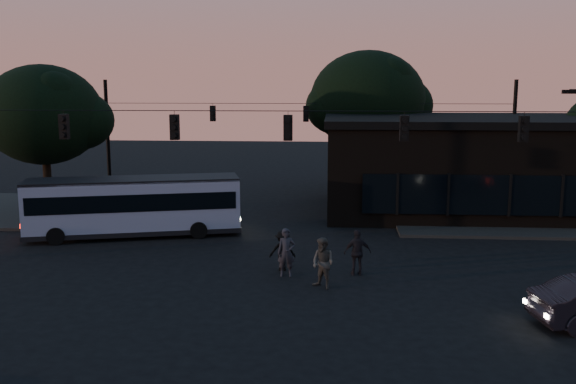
# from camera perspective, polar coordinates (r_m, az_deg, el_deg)

# --- Properties ---
(ground) EXTENTS (120.00, 120.00, 0.00)m
(ground) POSITION_cam_1_polar(r_m,az_deg,el_deg) (22.32, -0.74, -9.35)
(ground) COLOR black
(ground) RESTS_ON ground
(sidewalk_far_right) EXTENTS (14.00, 10.00, 0.15)m
(sidewalk_far_right) POSITION_cam_1_polar(r_m,az_deg,el_deg) (37.19, 19.96, -2.09)
(sidewalk_far_right) COLOR black
(sidewalk_far_right) RESTS_ON ground
(sidewalk_far_left) EXTENTS (14.00, 10.00, 0.15)m
(sidewalk_far_left) POSITION_cam_1_polar(r_m,az_deg,el_deg) (39.09, -19.82, -1.54)
(sidewalk_far_left) COLOR black
(sidewalk_far_left) RESTS_ON ground
(building) EXTENTS (15.40, 10.41, 5.40)m
(building) POSITION_cam_1_polar(r_m,az_deg,el_deg) (37.97, 15.02, 2.42)
(building) COLOR black
(building) RESTS_ON ground
(tree_behind) EXTENTS (7.60, 7.60, 9.43)m
(tree_behind) POSITION_cam_1_polar(r_m,az_deg,el_deg) (43.10, 7.10, 8.14)
(tree_behind) COLOR black
(tree_behind) RESTS_ON ground
(tree_left) EXTENTS (6.40, 6.40, 8.30)m
(tree_left) POSITION_cam_1_polar(r_m,az_deg,el_deg) (37.56, -20.91, 6.42)
(tree_left) COLOR black
(tree_left) RESTS_ON ground
(signal_rig_near) EXTENTS (26.24, 0.30, 7.50)m
(signal_rig_near) POSITION_cam_1_polar(r_m,az_deg,el_deg) (25.25, 0.00, 3.24)
(signal_rig_near) COLOR black
(signal_rig_near) RESTS_ON ground
(signal_rig_far) EXTENTS (26.24, 0.30, 7.50)m
(signal_rig_far) POSITION_cam_1_polar(r_m,az_deg,el_deg) (41.18, 1.60, 5.37)
(signal_rig_far) COLOR black
(signal_rig_far) RESTS_ON ground
(bus) EXTENTS (10.28, 4.83, 2.82)m
(bus) POSITION_cam_1_polar(r_m,az_deg,el_deg) (31.50, -13.52, -1.02)
(bus) COLOR #8286A5
(bus) RESTS_ON ground
(pedestrian_a) EXTENTS (0.71, 0.49, 1.85)m
(pedestrian_a) POSITION_cam_1_polar(r_m,az_deg,el_deg) (24.42, -0.15, -5.40)
(pedestrian_a) COLOR black
(pedestrian_a) RESTS_ON ground
(pedestrian_b) EXTENTS (1.13, 1.10, 1.84)m
(pedestrian_b) POSITION_cam_1_polar(r_m,az_deg,el_deg) (23.06, 3.13, -6.33)
(pedestrian_b) COLOR #363431
(pedestrian_b) RESTS_ON ground
(pedestrian_c) EXTENTS (1.11, 0.61, 1.79)m
(pedestrian_c) POSITION_cam_1_polar(r_m,az_deg,el_deg) (24.70, 6.20, -5.36)
(pedestrian_c) COLOR black
(pedestrian_c) RESTS_ON ground
(pedestrian_d) EXTENTS (1.06, 0.65, 1.59)m
(pedestrian_d) POSITION_cam_1_polar(r_m,az_deg,el_deg) (25.21, -0.50, -5.23)
(pedestrian_d) COLOR black
(pedestrian_d) RESTS_ON ground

